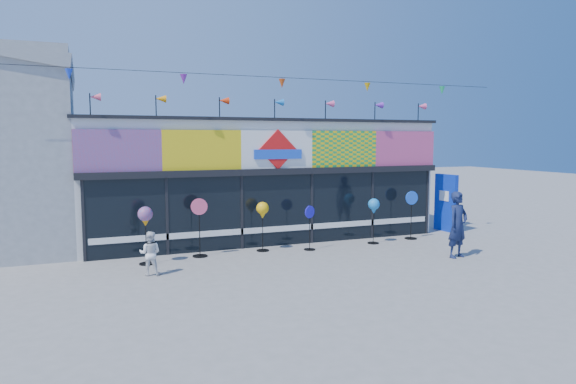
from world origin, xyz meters
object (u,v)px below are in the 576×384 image
spinner_5 (411,214)px  spinner_2 (263,212)px  spinner_0 (145,218)px  child (150,253)px  spinner_1 (199,226)px  spinner_4 (374,208)px  blue_sign (446,203)px  adult_man (458,225)px  spinner_3 (310,227)px

spinner_5 → spinner_2: bearing=179.2°
spinner_0 → child: 1.40m
spinner_0 → spinner_5: (8.89, 0.33, -0.41)m
spinner_1 → spinner_4: spinner_1 is taller
spinner_2 → child: spinner_2 is taller
blue_sign → spinner_4: bearing=-168.7°
adult_man → child: 8.63m
spinner_0 → spinner_4: (7.27, 0.13, -0.08)m
child → spinner_2: bearing=-136.2°
spinner_2 → child: 3.96m
spinner_0 → spinner_3: size_ratio=1.16×
spinner_2 → spinner_4: bearing=-4.2°
spinner_5 → child: 9.07m
spinner_1 → spinner_5: 7.33m
spinner_1 → adult_man: size_ratio=0.89×
spinner_1 → child: spinner_1 is taller
blue_sign → child: (-11.04, -2.33, -0.51)m
spinner_1 → adult_man: adult_man is taller
blue_sign → spinner_1: bearing=-179.2°
spinner_2 → blue_sign: bearing=5.6°
spinner_0 → child: size_ratio=1.43×
spinner_4 → child: 7.46m
spinner_5 → spinner_1: bearing=179.7°
blue_sign → spinner_5: bearing=-162.8°
blue_sign → spinner_3: blue_sign is taller
spinner_0 → spinner_1: size_ratio=0.93×
spinner_5 → spinner_3: bearing=-175.4°
spinner_2 → spinner_4: (3.76, -0.28, -0.02)m
spinner_2 → spinner_5: (5.38, -0.08, -0.34)m
spinner_0 → spinner_3: spinner_0 is taller
spinner_2 → spinner_3: spinner_2 is taller
spinner_3 → child: size_ratio=1.24×
spinner_0 → spinner_1: spinner_1 is taller
blue_sign → spinner_0: 11.06m
spinner_3 → child: spinner_3 is taller
spinner_4 → spinner_0: bearing=-179.0°
blue_sign → spinner_3: (-6.08, -1.13, -0.34)m
blue_sign → spinner_5: (-2.10, -0.81, -0.19)m
child → spinner_0: bearing=-72.4°
spinner_4 → spinner_5: 1.66m
spinner_4 → spinner_5: (1.62, 0.20, -0.32)m
spinner_0 → spinner_3: 4.95m
spinner_2 → adult_man: (4.96, -2.92, -0.26)m
spinner_0 → spinner_2: spinner_0 is taller
spinner_0 → spinner_4: bearing=1.0°
child → adult_man: bearing=-169.3°
blue_sign → spinner_2: bearing=-178.2°
blue_sign → spinner_5: 2.26m
spinner_3 → spinner_5: (3.98, 0.32, 0.14)m
spinner_3 → spinner_4: bearing=3.0°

